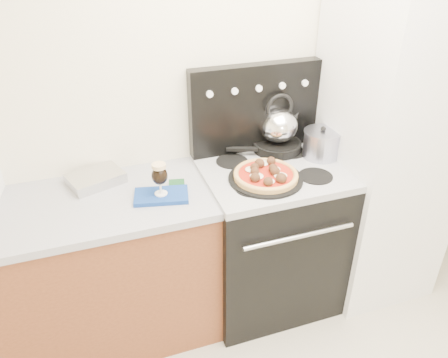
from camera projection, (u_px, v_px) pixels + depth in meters
name	position (u px, v px, depth m)	size (l,w,h in m)	color
room_shell	(366.00, 207.00, 1.46)	(3.52, 3.01, 2.52)	#BDB19B
base_cabinet	(76.00, 280.00, 2.33)	(1.45, 0.60, 0.86)	brown
countertop	(60.00, 210.00, 2.10)	(1.48, 0.63, 0.04)	#A2A3AE
stove_body	(268.00, 239.00, 2.61)	(0.76, 0.65, 0.88)	black
cooktop	(272.00, 172.00, 2.38)	(0.76, 0.65, 0.04)	#ADADB2
backguard	(255.00, 108.00, 2.47)	(0.76, 0.08, 0.50)	black
fridge	(385.00, 147.00, 2.53)	(0.64, 0.68, 1.90)	silver
foil_sheet	(96.00, 178.00, 2.27)	(0.27, 0.20, 0.05)	silver
oven_mitt	(161.00, 196.00, 2.15)	(0.26, 0.15, 0.02)	navy
beer_glass	(160.00, 179.00, 2.10)	(0.08, 0.08, 0.17)	black
pizza_pan	(266.00, 179.00, 2.27)	(0.39, 0.39, 0.01)	black
pizza	(266.00, 174.00, 2.25)	(0.33, 0.33, 0.05)	#EDA84A
skillet	(277.00, 146.00, 2.56)	(0.28, 0.28, 0.05)	black
tea_kettle	(279.00, 123.00, 2.48)	(0.22, 0.22, 0.24)	silver
stock_pot	(321.00, 145.00, 2.46)	(0.20, 0.20, 0.15)	#A4A5BA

